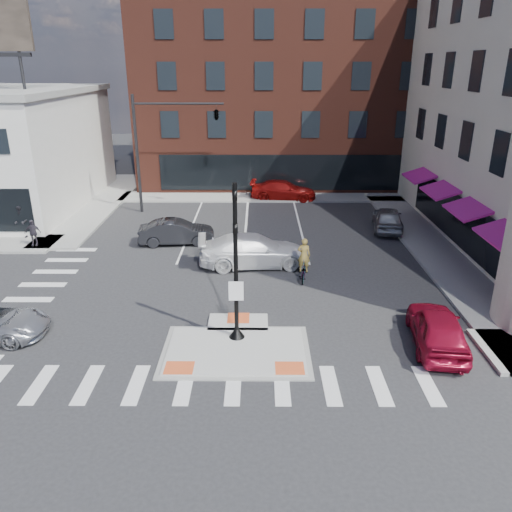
{
  "coord_description": "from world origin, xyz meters",
  "views": [
    {
      "loc": [
        0.82,
        -16.26,
        9.89
      ],
      "look_at": [
        0.71,
        4.1,
        2.0
      ],
      "focal_mm": 35.0,
      "sensor_mm": 36.0,
      "label": 1
    }
  ],
  "objects_px": {
    "pedestrian_b": "(33,233)",
    "bg_car_dark": "(177,232)",
    "bg_car_silver": "(388,219)",
    "cyclist": "(303,266)",
    "bg_car_red": "(283,190)",
    "red_sedan": "(437,328)",
    "pedestrian_a": "(22,221)",
    "white_pickup": "(254,250)"
  },
  "relations": [
    {
      "from": "red_sedan",
      "to": "bg_car_silver",
      "type": "distance_m",
      "value": 14.05
    },
    {
      "from": "bg_car_red",
      "to": "bg_car_silver",
      "type": "bearing_deg",
      "value": -135.0
    },
    {
      "from": "red_sedan",
      "to": "bg_car_red",
      "type": "xyz_separation_m",
      "value": [
        -4.73,
        21.5,
        -0.01
      ]
    },
    {
      "from": "pedestrian_a",
      "to": "white_pickup",
      "type": "bearing_deg",
      "value": 28.02
    },
    {
      "from": "bg_car_silver",
      "to": "pedestrian_b",
      "type": "xyz_separation_m",
      "value": [
        -20.97,
        -3.45,
        0.17
      ]
    },
    {
      "from": "cyclist",
      "to": "pedestrian_b",
      "type": "height_order",
      "value": "cyclist"
    },
    {
      "from": "bg_car_silver",
      "to": "cyclist",
      "type": "bearing_deg",
      "value": 62.02
    },
    {
      "from": "bg_car_red",
      "to": "red_sedan",
      "type": "bearing_deg",
      "value": -162.27
    },
    {
      "from": "pedestrian_a",
      "to": "cyclist",
      "type": "bearing_deg",
      "value": 24.35
    },
    {
      "from": "white_pickup",
      "to": "bg_car_red",
      "type": "relative_size",
      "value": 1.13
    },
    {
      "from": "white_pickup",
      "to": "pedestrian_a",
      "type": "bearing_deg",
      "value": 68.23
    },
    {
      "from": "bg_car_silver",
      "to": "bg_car_red",
      "type": "distance_m",
      "value": 9.79
    },
    {
      "from": "red_sedan",
      "to": "cyclist",
      "type": "relative_size",
      "value": 2.03
    },
    {
      "from": "bg_car_red",
      "to": "cyclist",
      "type": "xyz_separation_m",
      "value": [
        0.28,
        -15.44,
        -0.01
      ]
    },
    {
      "from": "bg_car_red",
      "to": "pedestrian_b",
      "type": "distance_m",
      "value": 18.37
    },
    {
      "from": "bg_car_silver",
      "to": "pedestrian_a",
      "type": "relative_size",
      "value": 2.22
    },
    {
      "from": "cyclist",
      "to": "pedestrian_b",
      "type": "bearing_deg",
      "value": -8.63
    },
    {
      "from": "bg_car_silver",
      "to": "pedestrian_b",
      "type": "bearing_deg",
      "value": 18.44
    },
    {
      "from": "bg_car_silver",
      "to": "pedestrian_a",
      "type": "height_order",
      "value": "pedestrian_a"
    },
    {
      "from": "pedestrian_b",
      "to": "bg_car_dark",
      "type": "bearing_deg",
      "value": -1.08
    },
    {
      "from": "bg_car_red",
      "to": "cyclist",
      "type": "distance_m",
      "value": 15.44
    },
    {
      "from": "cyclist",
      "to": "pedestrian_a",
      "type": "xyz_separation_m",
      "value": [
        -16.26,
        5.94,
        0.4
      ]
    },
    {
      "from": "bg_car_dark",
      "to": "bg_car_red",
      "type": "relative_size",
      "value": 0.86
    },
    {
      "from": "red_sedan",
      "to": "pedestrian_a",
      "type": "relative_size",
      "value": 2.24
    },
    {
      "from": "white_pickup",
      "to": "pedestrian_b",
      "type": "distance_m",
      "value": 12.84
    },
    {
      "from": "bg_car_dark",
      "to": "bg_car_red",
      "type": "height_order",
      "value": "bg_car_red"
    },
    {
      "from": "pedestrian_b",
      "to": "cyclist",
      "type": "bearing_deg",
      "value": -22.94
    },
    {
      "from": "cyclist",
      "to": "bg_car_silver",
      "type": "bearing_deg",
      "value": -119.18
    },
    {
      "from": "white_pickup",
      "to": "cyclist",
      "type": "height_order",
      "value": "cyclist"
    },
    {
      "from": "bg_car_silver",
      "to": "pedestrian_a",
      "type": "bearing_deg",
      "value": 14.14
    },
    {
      "from": "cyclist",
      "to": "pedestrian_a",
      "type": "relative_size",
      "value": 1.1
    },
    {
      "from": "white_pickup",
      "to": "bg_car_dark",
      "type": "xyz_separation_m",
      "value": [
        -4.53,
        3.33,
        -0.11
      ]
    },
    {
      "from": "bg_car_red",
      "to": "pedestrian_b",
      "type": "xyz_separation_m",
      "value": [
        -14.72,
        -10.99,
        0.18
      ]
    },
    {
      "from": "red_sedan",
      "to": "pedestrian_a",
      "type": "bearing_deg",
      "value": -22.43
    },
    {
      "from": "red_sedan",
      "to": "bg_car_silver",
      "type": "relative_size",
      "value": 1.01
    },
    {
      "from": "white_pickup",
      "to": "bg_car_red",
      "type": "distance_m",
      "value": 13.74
    },
    {
      "from": "bg_car_dark",
      "to": "cyclist",
      "type": "height_order",
      "value": "cyclist"
    },
    {
      "from": "bg_car_red",
      "to": "pedestrian_b",
      "type": "height_order",
      "value": "pedestrian_b"
    },
    {
      "from": "bg_car_silver",
      "to": "white_pickup",
      "type": "bearing_deg",
      "value": 44.79
    },
    {
      "from": "white_pickup",
      "to": "bg_car_dark",
      "type": "distance_m",
      "value": 5.62
    },
    {
      "from": "pedestrian_b",
      "to": "white_pickup",
      "type": "bearing_deg",
      "value": -18.01
    },
    {
      "from": "white_pickup",
      "to": "bg_car_silver",
      "type": "bearing_deg",
      "value": -59.68
    }
  ]
}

